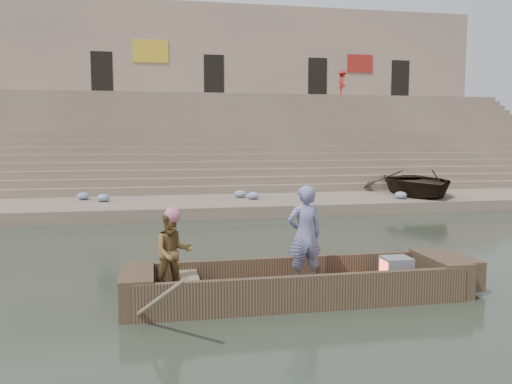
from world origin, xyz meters
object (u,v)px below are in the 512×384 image
object	(u,v)px
television	(396,269)
beached_rowboat	(417,182)
main_rowboat	(297,293)
standing_man	(304,235)
pedestrian	(342,83)
rowing_man	(173,253)

from	to	relation	value
television	beached_rowboat	world-z (taller)	beached_rowboat
main_rowboat	television	world-z (taller)	television
standing_man	beached_rowboat	bearing A→B (deg)	-132.41
television	pedestrian	world-z (taller)	pedestrian
main_rowboat	rowing_man	size ratio (longest dim) A/B	3.90
beached_rowboat	rowing_man	bearing A→B (deg)	-123.31
rowing_man	television	xyz separation A→B (m)	(3.72, -0.01, -0.44)
rowing_man	beached_rowboat	distance (m)	14.32
pedestrian	beached_rowboat	bearing A→B (deg)	-177.91
beached_rowboat	pedestrian	distance (m)	14.46
rowing_man	beached_rowboat	bearing A→B (deg)	36.77
beached_rowboat	pedestrian	size ratio (longest dim) A/B	2.93
main_rowboat	beached_rowboat	size ratio (longest dim) A/B	1.05
television	pedestrian	distance (m)	25.79
beached_rowboat	pedestrian	bearing A→B (deg)	91.46
rowing_man	pedestrian	distance (m)	27.06
main_rowboat	beached_rowboat	bearing A→B (deg)	53.72
television	pedestrian	bearing A→B (deg)	71.76
rowing_man	main_rowboat	bearing A→B (deg)	-10.71
television	main_rowboat	bearing A→B (deg)	180.00
television	beached_rowboat	distance (m)	12.12
standing_man	pedestrian	world-z (taller)	pedestrian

